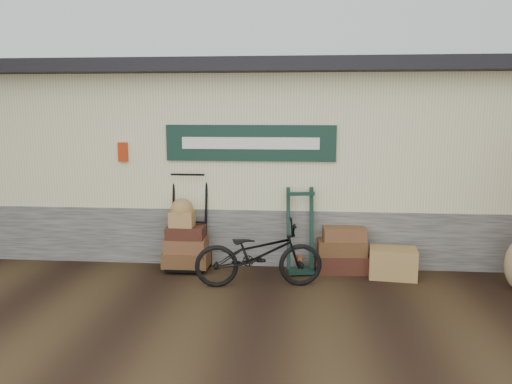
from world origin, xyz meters
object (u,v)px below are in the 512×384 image
wicker_hamper (393,263)px  bicycle (259,250)px  porter_trolley (188,215)px  green_barrow (300,230)px  suitcase_stack (341,249)px

wicker_hamper → bicycle: size_ratio=0.38×
bicycle → porter_trolley: bearing=48.3°
green_barrow → suitcase_stack: (0.63, 0.07, -0.29)m
green_barrow → suitcase_stack: size_ratio=1.62×
porter_trolley → green_barrow: size_ratio=1.30×
green_barrow → bicycle: green_barrow is taller
porter_trolley → bicycle: size_ratio=0.94×
green_barrow → suitcase_stack: bearing=-2.2°
suitcase_stack → wicker_hamper: bearing=-17.2°
wicker_hamper → bicycle: (-1.94, -0.54, 0.30)m
suitcase_stack → bicycle: size_ratio=0.44×
green_barrow → bicycle: (-0.58, -0.70, -0.13)m
suitcase_stack → bicycle: bearing=-147.5°
green_barrow → bicycle: size_ratio=0.72×
wicker_hamper → suitcase_stack: bearing=162.8°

